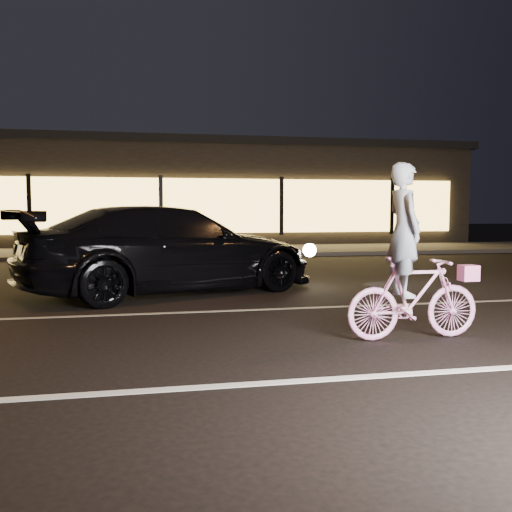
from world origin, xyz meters
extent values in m
plane|color=black|center=(0.00, 0.00, 0.00)|extent=(90.00, 90.00, 0.00)
cube|color=silver|center=(0.00, -1.50, 0.00)|extent=(60.00, 0.12, 0.01)
cube|color=gray|center=(0.00, 2.00, 0.00)|extent=(60.00, 0.10, 0.01)
cube|color=#383533|center=(0.00, 13.00, 0.06)|extent=(30.00, 4.00, 0.12)
cube|color=black|center=(0.00, 19.00, 2.00)|extent=(25.00, 8.00, 4.00)
cube|color=black|center=(0.00, 19.00, 4.05)|extent=(25.40, 8.40, 0.30)
cube|color=#FAC357|center=(0.00, 14.90, 1.60)|extent=(23.00, 0.15, 2.00)
cube|color=black|center=(-4.50, 14.82, 1.60)|extent=(0.15, 0.08, 2.20)
cube|color=black|center=(0.00, 14.82, 1.60)|extent=(0.15, 0.08, 2.20)
cube|color=black|center=(4.50, 14.82, 1.60)|extent=(0.15, 0.08, 2.20)
cube|color=black|center=(9.00, 14.82, 1.60)|extent=(0.15, 0.08, 2.20)
imported|color=#EC359F|center=(2.21, -0.22, 0.48)|extent=(1.59, 0.45, 0.96)
imported|color=white|center=(2.07, -0.22, 1.25)|extent=(0.36, 0.55, 1.51)
cube|color=#F85B9D|center=(2.89, -0.22, 0.75)|extent=(0.20, 0.16, 0.18)
imported|color=black|center=(-0.29, 4.00, 0.77)|extent=(5.72, 3.89, 1.54)
sphere|color=#FFF2BF|center=(1.85, 5.56, 0.71)|extent=(0.26, 0.26, 0.26)
sphere|color=#FFF2BF|center=(2.35, 4.24, 0.71)|extent=(0.26, 0.26, 0.26)
camera|label=1|loc=(-0.87, -6.14, 1.49)|focal=40.00mm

